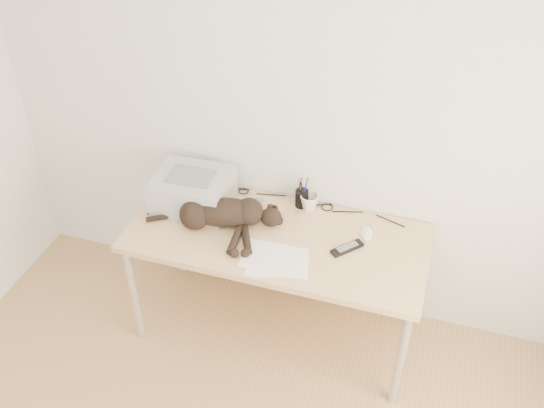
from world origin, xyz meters
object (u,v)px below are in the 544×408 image
(printer, at_px, (192,190))
(pen_cup, at_px, (302,198))
(cat, at_px, (220,214))
(mouse, at_px, (367,232))
(desk, at_px, (281,244))
(mug, at_px, (309,202))

(printer, relative_size, pen_cup, 2.23)
(cat, xyz_separation_m, mouse, (0.77, 0.16, -0.05))
(printer, xyz_separation_m, pen_cup, (0.59, 0.17, -0.04))
(mouse, bearing_deg, pen_cup, 148.36)
(desk, relative_size, printer, 3.75)
(printer, xyz_separation_m, cat, (0.22, -0.13, -0.02))
(cat, height_order, mouse, cat)
(printer, bearing_deg, mug, 13.10)
(mug, bearing_deg, printer, -166.90)
(mug, bearing_deg, mouse, -18.90)
(cat, relative_size, mouse, 6.19)
(desk, distance_m, mug, 0.28)
(mouse, bearing_deg, mug, 148.49)
(printer, distance_m, mug, 0.66)
(desk, bearing_deg, mug, 60.59)
(cat, bearing_deg, mug, 16.48)
(desk, distance_m, printer, 0.58)
(mug, bearing_deg, cat, -146.37)
(cat, bearing_deg, printer, 131.45)
(mouse, bearing_deg, cat, 179.26)
(desk, relative_size, pen_cup, 8.35)
(cat, distance_m, pen_cup, 0.48)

